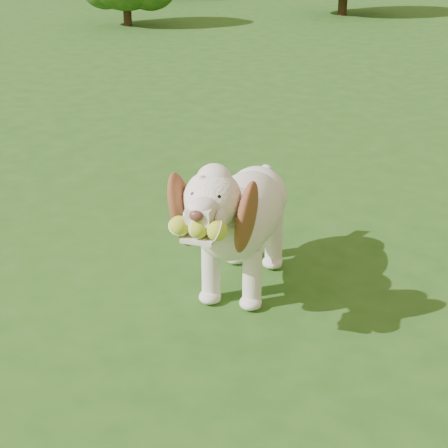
% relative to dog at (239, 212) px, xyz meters
% --- Properties ---
extents(ground, '(80.00, 80.00, 0.00)m').
position_rel_dog_xyz_m(ground, '(-0.38, 0.26, -0.44)').
color(ground, '#224C15').
rests_on(ground, ground).
extents(dog, '(0.54, 1.27, 0.82)m').
position_rel_dog_xyz_m(dog, '(0.00, 0.00, 0.00)').
color(dog, silver).
rests_on(dog, ground).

